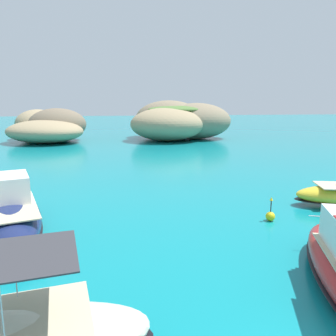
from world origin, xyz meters
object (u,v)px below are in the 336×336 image
at_px(islet_small, 47,127).
at_px(motorboat_navy, 10,212).
at_px(channel_buoy, 270,216).
at_px(islet_large, 177,122).

bearing_deg(islet_small, motorboat_navy, -83.48).
bearing_deg(channel_buoy, motorboat_navy, 174.63).
height_order(islet_large, motorboat_navy, islet_large).
bearing_deg(motorboat_navy, islet_small, 96.52).
bearing_deg(motorboat_navy, channel_buoy, -5.37).
distance_m(islet_large, channel_buoy, 48.58).
relative_size(islet_large, islet_small, 1.09).
height_order(motorboat_navy, channel_buoy, motorboat_navy).
relative_size(islet_large, channel_buoy, 16.83).
height_order(islet_small, motorboat_navy, islet_small).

